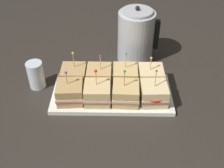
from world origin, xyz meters
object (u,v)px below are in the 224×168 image
sandwich_front_center_right (126,94)px  drinking_glass (36,75)px  sandwich_front_center_left (97,93)px  kettle_steel (136,36)px  sandwich_front_far_right (154,94)px  sandwich_back_far_left (74,76)px  sandwich_back_center_right (125,76)px  serving_platter (112,93)px  sandwich_back_center_left (99,76)px  sandwich_front_far_left (70,92)px  sandwich_back_far_right (151,77)px

sandwich_front_center_right → drinking_glass: 0.39m
sandwich_front_center_left → kettle_steel: kettle_steel is taller
sandwich_front_far_right → drinking_glass: 0.49m
sandwich_front_center_left → sandwich_front_center_right: bearing=0.1°
sandwich_back_far_left → kettle_steel: (0.27, 0.22, 0.07)m
sandwich_back_center_right → drinking_glass: bearing=-179.9°
serving_platter → sandwich_back_center_right: 0.09m
sandwich_back_far_left → serving_platter: bearing=-18.3°
sandwich_front_far_right → sandwich_back_center_left: (-0.22, 0.11, -0.00)m
sandwich_front_far_left → kettle_steel: kettle_steel is taller
serving_platter → sandwich_front_far_right: bearing=-18.3°
serving_platter → drinking_glass: bearing=170.4°
sandwich_back_center_right → sandwich_back_far_right: bearing=-0.5°
serving_platter → sandwich_back_far_left: size_ratio=3.22×
sandwich_back_far_left → drinking_glass: sandwich_back_far_left is taller
sandwich_back_far_right → sandwich_back_center_left: bearing=-179.6°
sandwich_front_center_right → sandwich_back_far_left: same height
sandwich_front_far_left → sandwich_front_center_right: 0.22m
sandwich_front_far_right → sandwich_back_far_left: bearing=161.7°
serving_platter → kettle_steel: (0.11, 0.27, 0.11)m
serving_platter → sandwich_front_center_left: size_ratio=3.29×
sandwich_front_center_left → drinking_glass: 0.28m
sandwich_back_center_left → sandwich_front_center_left: bearing=-90.7°
sandwich_front_center_left → sandwich_front_center_right: 0.11m
serving_platter → sandwich_back_center_left: bearing=136.1°
sandwich_back_center_right → sandwich_back_center_left: bearing=-178.7°
sandwich_front_center_left → kettle_steel: (0.16, 0.33, 0.07)m
sandwich_front_far_left → drinking_glass: sandwich_front_far_left is taller
sandwich_front_far_left → sandwich_back_center_right: bearing=26.3°
serving_platter → sandwich_front_center_right: size_ratio=3.21×
sandwich_back_center_left → sandwich_back_center_right: bearing=1.3°
sandwich_front_far_right → sandwich_back_center_right: bearing=135.0°
sandwich_back_center_left → sandwich_back_far_right: bearing=0.4°
serving_platter → sandwich_back_center_right: sandwich_back_center_right is taller
sandwich_front_far_left → kettle_steel: size_ratio=0.51×
sandwich_front_center_right → sandwich_back_far_right: size_ratio=1.08×
drinking_glass → sandwich_back_center_left: bearing=-0.4°
sandwich_front_far_right → sandwich_back_far_right: (-0.00, 0.11, -0.00)m
sandwich_front_far_left → sandwich_front_center_left: 0.11m
sandwich_back_far_right → sandwich_back_far_left: bearing=-179.9°
serving_platter → drinking_glass: 0.33m
sandwich_front_far_left → sandwich_front_far_right: (0.32, -0.00, 0.00)m
sandwich_front_far_left → sandwich_back_center_left: (0.11, 0.10, -0.00)m
serving_platter → sandwich_back_center_right: size_ratio=3.28×
sandwich_front_center_right → kettle_steel: (0.05, 0.33, 0.07)m
kettle_steel → sandwich_back_center_right: bearing=-103.4°
sandwich_front_far_right → sandwich_back_far_left: sandwich_front_far_right is taller
sandwich_back_center_left → kettle_steel: size_ratio=0.54×
sandwich_front_center_right → sandwich_back_center_right: bearing=89.8°
serving_platter → sandwich_front_center_right: sandwich_front_center_right is taller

